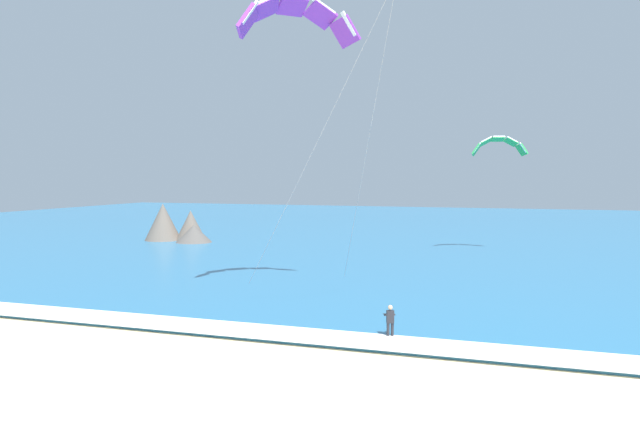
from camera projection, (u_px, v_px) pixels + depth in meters
The scene contains 7 objects.
sea at pixel (517, 233), 82.17m from camera, with size 200.00×120.00×0.20m, color teal.
surf_foam at pixel (492, 352), 26.38m from camera, with size 200.00×2.61×0.04m, color white.
surfboard at pixel (390, 340), 28.94m from camera, with size 0.97×1.46×0.09m.
kitesurfer at pixel (390, 321), 28.90m from camera, with size 0.66×0.65×1.69m.
kite_primary at pixel (296, 16), 38.13m from camera, with size 10.78×10.54×17.62m.
kite_distant at pixel (499, 144), 60.25m from camera, with size 5.26×2.58×1.99m.
headland_left at pixel (178, 226), 71.13m from camera, with size 9.00×5.94×4.47m.
Camera 1 is at (1.35, -11.18, 7.76)m, focal length 34.71 mm.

